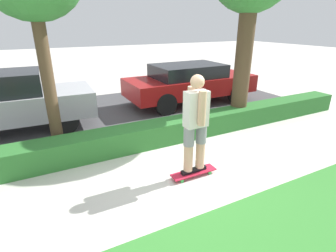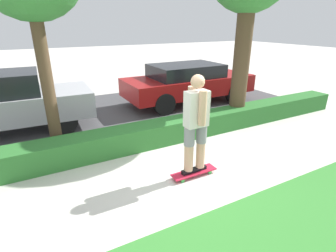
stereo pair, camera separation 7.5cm
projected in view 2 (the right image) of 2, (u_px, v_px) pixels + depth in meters
ground_plane at (176, 180)px, 4.82m from camera, size 60.00×60.00×0.00m
street_asphalt at (110, 114)px, 8.26m from camera, size 12.99×5.00×0.01m
hedge_row at (142, 136)px, 6.03m from camera, size 12.99×0.60×0.52m
skateboard at (194, 172)px, 4.93m from camera, size 0.90×0.24×0.09m
skater_person at (196, 123)px, 4.56m from camera, size 0.52×0.47×1.82m
parked_car_middle at (188, 82)px, 9.23m from camera, size 4.58×1.89×1.37m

